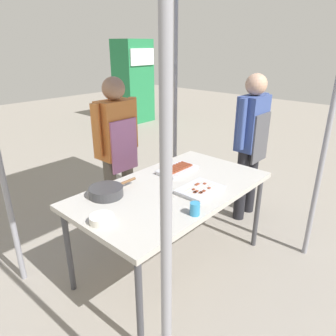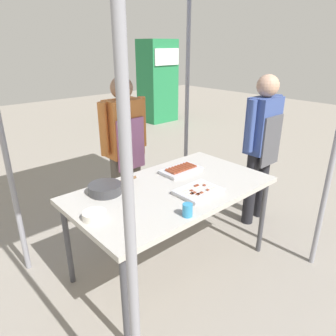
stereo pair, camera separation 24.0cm
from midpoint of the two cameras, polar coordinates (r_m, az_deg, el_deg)
The scene contains 10 objects.
ground_plane at distance 2.86m, azimuth -1.74°, elevation -17.28°, with size 18.00×18.00×0.00m, color gray.
stall_table at distance 2.48m, azimuth -1.92°, elevation -4.69°, with size 1.60×0.90×0.75m.
tray_grilled_sausages at distance 2.74m, azimuth -0.73°, elevation -0.31°, with size 0.36×0.21×0.05m.
tray_meat_skewers at distance 2.38m, azimuth 2.99°, elevation -4.10°, with size 0.33×0.26×0.04m.
cooking_wok at distance 2.38m, azimuth -14.09°, elevation -4.19°, with size 0.41×0.25×0.07m.
condiment_bowl at distance 2.06m, azimuth -15.36°, elevation -9.08°, with size 0.16×0.16×0.05m, color silver.
drink_cup_near_edge at distance 2.06m, azimuth 1.61°, elevation -7.57°, with size 0.07×0.07×0.09m, color #338CBF.
vendor_woman at distance 3.05m, azimuth -11.52°, elevation 4.19°, with size 0.52×0.22×1.53m.
customer_nearby at distance 3.30m, azimuth 13.00°, elevation 5.50°, with size 0.52×0.23×1.54m.
neighbor_stall_left at distance 7.78m, azimuth -7.30°, elevation 15.42°, with size 0.78×0.68×1.90m.
Camera 1 is at (-1.67, -1.46, 1.81)m, focal length 33.29 mm.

